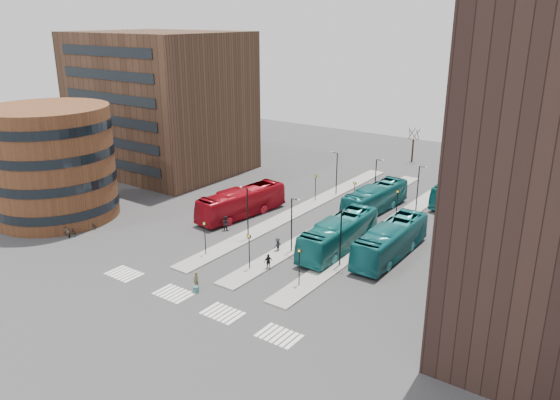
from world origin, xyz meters
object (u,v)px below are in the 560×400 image
Objects in this scene: bicycle_far at (90,225)px; commuter_b at (268,262)px; red_bus at (242,202)px; teal_bus_c at (391,240)px; commuter_a at (226,223)px; suitcase at (196,290)px; bicycle_mid at (67,232)px; teal_bus_b at (375,199)px; commuter_c at (278,245)px; traveller at (196,280)px; bicycle_near at (72,231)px; teal_bus_a at (339,234)px; teal_bus_d at (461,190)px.

commuter_b is at bearing -96.09° from bicycle_far.
teal_bus_c is (20.68, -0.33, 0.01)m from red_bus.
suitcase is at bearing 114.93° from commuter_a.
bicycle_mid is (-12.05, -17.17, -1.28)m from red_bus.
commuter_c is (-2.82, -17.79, -0.98)m from teal_bus_b.
teal_bus_c is (7.64, -11.79, 0.07)m from teal_bus_b.
red_bus is 8.20× the size of traveller.
bicycle_far is at bearing -122.60° from red_bus.
bicycle_near is (-20.90, 1.04, -0.30)m from traveller.
commuter_b is at bearing -33.07° from red_bus.
teal_bus_d is at bearing 75.53° from teal_bus_a.
commuter_c is (-10.46, -5.99, -1.06)m from teal_bus_c.
teal_bus_b is at bearing 98.67° from teal_bus_a.
red_bus is at bearing 71.78° from commuter_b.
commuter_a is at bearing -33.26° from bicycle_near.
teal_bus_d is (0.30, 21.83, -0.02)m from teal_bus_c.
teal_bus_a reaches higher than bicycle_far.
traveller is (-12.14, -38.99, -1.01)m from teal_bus_d.
teal_bus_d reaches higher than teal_bus_b.
traveller is (-0.64, 0.75, 0.50)m from suitcase.
teal_bus_c is 36.83m from bicycle_mid.
bicycle_mid is (-22.28, -10.85, -0.22)m from commuter_c.
bicycle_far is at bearing -157.37° from teal_bus_a.
bicycle_near is 0.72m from bicycle_mid.
teal_bus_d is 33.19m from commuter_b.
teal_bus_b is at bearing -25.43° from bicycle_near.
teal_bus_d reaches higher than suitcase.
red_bus reaches higher than bicycle_mid.
teal_bus_c is 21.83m from teal_bus_d.
bicycle_mid is at bearing -163.47° from bicycle_near.
bicycle_mid is 3.07m from bicycle_far.
teal_bus_b is at bearing 122.54° from teal_bus_c.
commuter_a is 0.99× the size of bicycle_mid.
suitcase is 0.35× the size of commuter_b.
commuter_a is at bearing -91.16° from commuter_c.
commuter_a is 18.31m from bicycle_mid.
suitcase is 8.22m from commuter_b.
bicycle_far is (-12.05, -14.11, -1.33)m from red_bus.
traveller is 11.25m from commuter_c.
commuter_c is at bearing -105.37° from teal_bus_d.
teal_bus_a is at bearing -174.12° from commuter_a.
bicycle_mid is at bearing 165.28° from bicycle_far.
red_bus is at bearing -135.13° from teal_bus_b.
teal_bus_c is 7.25× the size of commuter_a.
red_bus is 18.60m from bicycle_far.
teal_bus_d reaches higher than traveller.
commuter_c is (0.74, 11.92, 0.48)m from suitcase.
bicycle_far is at bearing -62.80° from commuter_c.
traveller is at bearing 178.35° from commuter_b.
teal_bus_a reaches higher than commuter_b.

